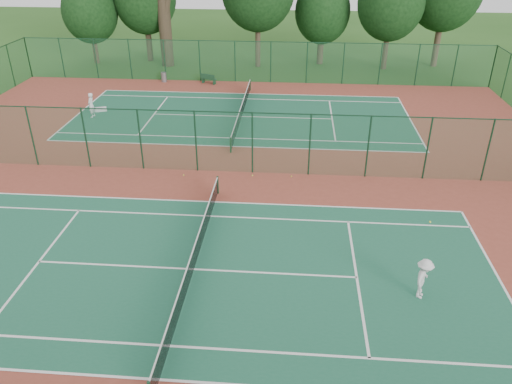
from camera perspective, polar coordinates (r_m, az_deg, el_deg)
ground at (r=27.82m, az=-3.57°, el=2.36°), size 120.00×120.00×0.00m
red_pad at (r=27.81m, az=-3.57°, el=2.37°), size 40.00×36.00×0.01m
court_near at (r=20.22m, az=-7.07°, el=-8.77°), size 23.77×10.97×0.01m
court_far at (r=36.06m, az=-1.61°, el=8.62°), size 23.77×10.97×0.01m
fence_north at (r=44.15m, az=-0.36°, el=14.67°), size 40.00×0.09×3.50m
fence_divider at (r=27.10m, az=-3.68°, el=5.72°), size 40.00×0.09×3.50m
tennis_net_near at (r=19.90m, az=-7.16°, el=-7.55°), size 0.10×12.90×0.97m
tennis_net_far at (r=35.88m, az=-1.62°, el=9.41°), size 0.10×12.90×0.97m
player_near at (r=19.25m, az=18.59°, el=-9.38°), size 0.97×1.20×1.61m
player_far at (r=37.54m, az=-18.32°, el=9.41°), size 0.45×0.66×1.74m
trash_bin at (r=45.24m, az=-10.49°, el=12.80°), size 0.61×0.61×0.83m
bench at (r=44.08m, az=-5.48°, el=12.77°), size 1.46×0.92×0.87m
kit_bag at (r=38.78m, az=-17.31°, el=9.00°), size 0.86×0.58×0.30m
stray_ball_a at (r=27.23m, az=-0.41°, el=1.93°), size 0.07×0.07×0.07m
stray_ball_b at (r=27.18m, az=4.07°, el=1.80°), size 0.07×0.07×0.07m
stray_ball_c at (r=27.53m, az=-8.26°, el=1.92°), size 0.07×0.07×0.07m
evergreen_row at (r=50.59m, az=0.86°, el=14.37°), size 39.00×5.00×12.00m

